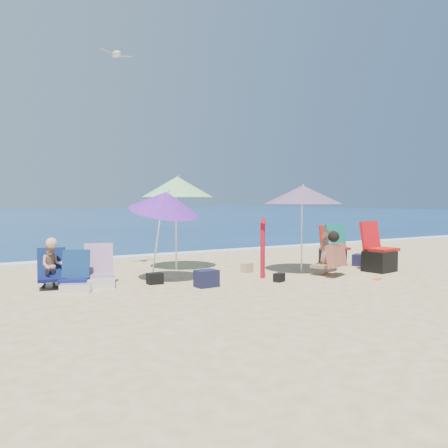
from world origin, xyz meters
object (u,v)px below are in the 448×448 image
chair_navy (75,280)px  umbrella_turquoise (303,195)px  camp_chair_left (378,256)px  person_center (329,253)px  camp_chair_right (333,250)px  person_left (52,265)px  furled_umbrella (263,244)px  umbrella_blue (165,202)px  seagull (116,54)px  chair_rainbow (99,275)px  umbrella_striped (177,187)px

chair_navy → umbrella_turquoise: bearing=-5.1°
camp_chair_left → person_center: (-1.36, 0.13, 0.13)m
camp_chair_right → person_left: size_ratio=1.10×
umbrella_turquoise → person_center: size_ratio=2.02×
furled_umbrella → person_center: (1.43, -0.41, -0.23)m
umbrella_turquoise → person_center: (0.21, -0.63, -1.25)m
umbrella_blue → camp_chair_left: size_ratio=1.71×
chair_navy → seagull: size_ratio=1.10×
person_center → chair_rainbow: bearing=164.6°
chair_navy → camp_chair_left: bearing=-10.5°
umbrella_blue → camp_chair_left: (4.65, -1.25, -1.23)m
chair_navy → camp_chair_right: bearing=1.0°
chair_navy → seagull: (1.35, 1.66, 4.59)m
umbrella_striped → umbrella_blue: bearing=-123.6°
umbrella_blue → furled_umbrella: bearing=-20.9°
seagull → umbrella_blue: bearing=-75.1°
chair_navy → furled_umbrella: bearing=-10.1°
umbrella_blue → camp_chair_left: bearing=-15.1°
furled_umbrella → chair_navy: bearing=169.9°
furled_umbrella → chair_rainbow: (-3.14, 0.85, -0.50)m
person_left → furled_umbrella: bearing=-15.4°
person_center → camp_chair_left: bearing=-5.5°
furled_umbrella → chair_rainbow: size_ratio=1.41×
umbrella_turquoise → camp_chair_left: 2.23m
umbrella_turquoise → chair_rainbow: 4.66m
person_center → person_left: person_center is taller
umbrella_turquoise → chair_navy: (-4.85, 0.43, -1.54)m
camp_chair_right → person_center: size_ratio=1.05×
furled_umbrella → camp_chair_left: furled_umbrella is taller
camp_chair_right → umbrella_turquoise: bearing=-159.2°
umbrella_blue → furled_umbrella: 2.17m
furled_umbrella → camp_chair_left: size_ratio=1.14×
furled_umbrella → camp_chair_left: (2.80, -0.54, -0.36)m
umbrella_blue → seagull: 3.60m
chair_navy → chair_rainbow: size_ratio=0.94×
chair_rainbow → camp_chair_left: (5.94, -1.39, 0.13)m
chair_rainbow → chair_navy: bearing=-157.3°
chair_rainbow → person_left: person_left is taller
person_left → seagull: (1.66, 1.23, 4.35)m
umbrella_striped → person_left: 3.47m
furled_umbrella → chair_navy: furled_umbrella is taller
umbrella_striped → camp_chair_left: umbrella_striped is taller
umbrella_striped → person_center: (2.39, -2.47, -1.44)m
umbrella_striped → camp_chair_left: size_ratio=1.94×
camp_chair_left → person_left: 6.93m
chair_navy → camp_chair_left: camp_chair_left is taller
umbrella_striped → person_center: umbrella_striped is taller
umbrella_blue → seagull: bearing=104.9°
umbrella_blue → person_center: size_ratio=1.98×
chair_rainbow → person_center: 4.76m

